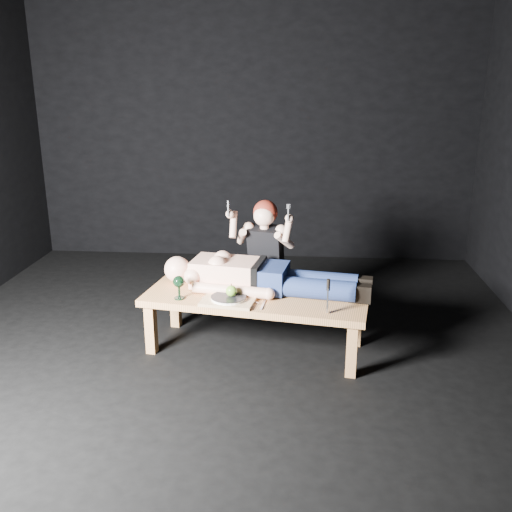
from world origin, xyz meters
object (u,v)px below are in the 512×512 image
(table, at_px, (255,322))
(goblet, at_px, (179,287))
(lying_man, at_px, (266,273))
(kneeling_woman, at_px, (268,259))
(carving_knife, at_px, (328,296))
(serving_tray, at_px, (229,301))

(table, height_order, goblet, goblet)
(lying_man, xyz_separation_m, kneeling_woman, (-0.01, 0.43, -0.02))
(table, distance_m, kneeling_woman, 0.65)
(kneeling_woman, height_order, carving_knife, kneeling_woman)
(table, height_order, kneeling_woman, kneeling_woman)
(lying_man, height_order, serving_tray, lying_man)
(lying_man, xyz_separation_m, goblet, (-0.64, -0.24, -0.05))
(serving_tray, height_order, goblet, goblet)
(lying_man, distance_m, goblet, 0.69)
(table, relative_size, carving_knife, 6.65)
(serving_tray, height_order, carving_knife, carving_knife)
(serving_tray, distance_m, carving_knife, 0.75)
(serving_tray, bearing_deg, carving_knife, -11.96)
(lying_man, height_order, goblet, lying_man)
(serving_tray, bearing_deg, kneeling_woman, 70.38)
(goblet, bearing_deg, carving_knife, -9.80)
(kneeling_woman, bearing_deg, serving_tray, -96.72)
(table, xyz_separation_m, carving_knife, (0.53, -0.31, 0.35))
(lying_man, relative_size, kneeling_woman, 1.56)
(kneeling_woman, relative_size, carving_knife, 4.41)
(goblet, height_order, carving_knife, carving_knife)
(serving_tray, relative_size, carving_knife, 1.52)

